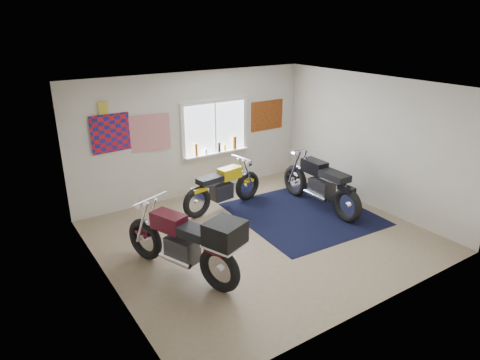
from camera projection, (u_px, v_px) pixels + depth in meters
ground at (261, 236)px, 7.80m from camera, size 5.50×5.50×0.00m
room_shell at (263, 150)px, 7.22m from camera, size 5.50×5.50×5.50m
navy_rug at (303, 214)px, 8.67m from camera, size 2.63×2.72×0.01m
window_assembly at (215, 131)px, 9.50m from camera, size 1.66×0.17×1.26m
oil_bottles at (220, 146)px, 9.61m from camera, size 1.07×0.09×0.30m
flag_display at (103, 108)px, 7.99m from camera, size 1.60×0.10×1.17m
triumph_poster at (267, 115)px, 10.19m from camera, size 0.90×0.03×0.70m
yellow_triumph at (223, 188)px, 8.80m from camera, size 2.00×0.60×1.01m
black_chrome_bike at (320, 185)px, 8.79m from camera, size 0.69×2.27×1.17m
maroon_tourer at (188, 243)px, 6.36m from camera, size 1.16×2.20×1.15m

